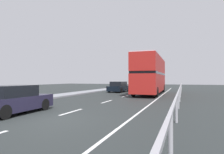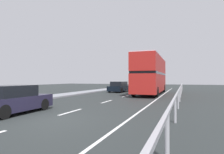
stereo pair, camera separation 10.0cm
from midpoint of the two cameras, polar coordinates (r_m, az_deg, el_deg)
The scene contains 6 objects.
ground_plane at distance 8.83m, azimuth -19.74°, elevation -12.25°, with size 75.70×120.00×0.10m, color #282D2D.
lane_paint_markings at distance 15.41m, azimuth 7.60°, elevation -7.10°, with size 3.53×46.00×0.01m.
bridge_side_railing at distance 15.64m, azimuth 19.36°, elevation -3.81°, with size 0.10×42.00×1.05m.
double_decker_bus_red at distance 22.70m, azimuth 11.32°, elevation 0.84°, with size 2.65×11.00×4.35m.
hatchback_car_near at distance 10.90m, azimuth -27.66°, elevation -6.11°, with size 1.96×4.11×1.43m.
sedan_car_ahead at distance 26.05m, azimuth 1.99°, elevation -2.99°, with size 2.01×4.62×1.42m.
Camera 1 is at (5.53, -6.63, 1.73)m, focal length 30.62 mm.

